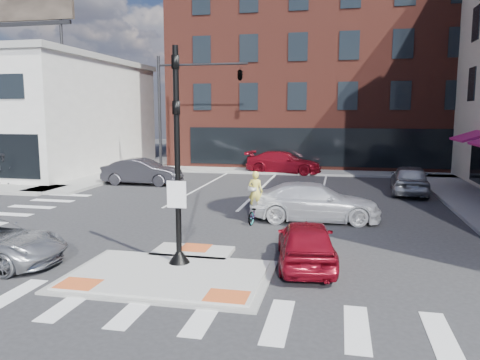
% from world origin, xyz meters
% --- Properties ---
extents(ground, '(120.00, 120.00, 0.00)m').
position_xyz_m(ground, '(0.00, 0.00, 0.00)').
color(ground, '#28282B').
rests_on(ground, ground).
extents(refuge_island, '(5.40, 4.65, 0.13)m').
position_xyz_m(refuge_island, '(0.00, -0.26, 0.05)').
color(refuge_island, gray).
rests_on(refuge_island, ground).
extents(sidewalk_nw, '(23.50, 20.50, 0.15)m').
position_xyz_m(sidewalk_nw, '(-16.76, 15.29, 0.08)').
color(sidewalk_nw, gray).
rests_on(sidewalk_nw, ground).
extents(sidewalk_n, '(26.00, 3.00, 0.15)m').
position_xyz_m(sidewalk_n, '(3.00, 22.00, 0.07)').
color(sidewalk_n, gray).
rests_on(sidewalk_n, ground).
extents(building_n, '(24.40, 18.40, 15.50)m').
position_xyz_m(building_n, '(3.00, 31.99, 7.80)').
color(building_n, '#57231B').
rests_on(building_n, ground).
extents(building_far_left, '(10.00, 12.00, 10.00)m').
position_xyz_m(building_far_left, '(-4.00, 52.00, 5.00)').
color(building_far_left, slate).
rests_on(building_far_left, ground).
extents(building_far_right, '(12.00, 12.00, 12.00)m').
position_xyz_m(building_far_right, '(9.00, 54.00, 6.00)').
color(building_far_right, brown).
rests_on(building_far_right, ground).
extents(signal_pole, '(0.60, 0.60, 5.98)m').
position_xyz_m(signal_pole, '(0.00, 0.40, 2.36)').
color(signal_pole, black).
rests_on(signal_pole, refuge_island).
extents(mast_arm_signal, '(6.10, 2.24, 8.00)m').
position_xyz_m(mast_arm_signal, '(-3.47, 18.00, 6.21)').
color(mast_arm_signal, black).
rests_on(mast_arm_signal, ground).
extents(red_sedan, '(2.09, 4.11, 1.34)m').
position_xyz_m(red_sedan, '(3.50, 1.28, 0.67)').
color(red_sedan, maroon).
rests_on(red_sedan, ground).
extents(white_pickup, '(5.37, 2.52, 1.52)m').
position_xyz_m(white_pickup, '(3.42, 7.00, 0.76)').
color(white_pickup, white).
rests_on(white_pickup, ground).
extents(bg_car_dark, '(4.74, 1.67, 1.56)m').
position_xyz_m(bg_car_dark, '(-7.28, 14.42, 0.78)').
color(bg_car_dark, '#29282E').
rests_on(bg_car_dark, ground).
extents(bg_car_silver, '(2.23, 4.79, 1.59)m').
position_xyz_m(bg_car_silver, '(8.06, 14.36, 0.79)').
color(bg_car_silver, '#A9ABB0').
rests_on(bg_car_silver, ground).
extents(bg_car_red, '(5.59, 2.76, 1.56)m').
position_xyz_m(bg_car_red, '(0.44, 21.50, 0.78)').
color(bg_car_red, maroon).
rests_on(bg_car_red, ground).
extents(cyclist, '(0.79, 1.67, 2.06)m').
position_xyz_m(cyclist, '(1.16, 6.14, 0.69)').
color(cyclist, '#3F3F44').
rests_on(cyclist, ground).
extents(pedestrian_a, '(1.00, 0.84, 1.85)m').
position_xyz_m(pedestrian_a, '(-14.84, 12.00, 1.07)').
color(pedestrian_a, black).
rests_on(pedestrian_a, sidewalk_nw).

